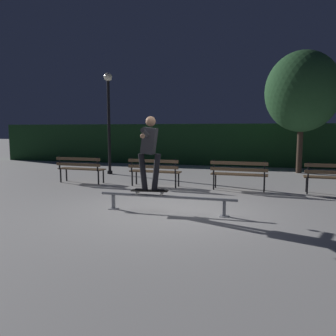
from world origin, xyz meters
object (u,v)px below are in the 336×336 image
(tree_far_right, at_px, (302,92))
(lamp_post_left, at_px, (109,110))
(skateboard, at_px, (150,191))
(skateboarder, at_px, (150,147))
(park_bench_left_center, at_px, (154,169))
(park_bench_right_center, at_px, (239,172))
(grind_rail, at_px, (166,199))
(park_bench_leftmost, at_px, (80,167))
(park_bench_rightmost, at_px, (336,175))

(tree_far_right, relative_size, lamp_post_left, 1.23)
(skateboard, distance_m, lamp_post_left, 6.66)
(skateboard, distance_m, skateboarder, 0.94)
(park_bench_left_center, relative_size, tree_far_right, 0.34)
(park_bench_left_center, xyz_separation_m, tree_far_right, (4.63, 4.64, 2.68))
(skateboard, height_order, park_bench_right_center, park_bench_right_center)
(grind_rail, xyz_separation_m, skateboarder, (-0.36, 0.00, 1.09))
(park_bench_leftmost, distance_m, park_bench_left_center, 2.53)
(skateboarder, bearing_deg, lamp_post_left, 122.95)
(lamp_post_left, bearing_deg, park_bench_left_center, -42.07)
(grind_rail, xyz_separation_m, lamp_post_left, (-3.82, 5.33, 2.19))
(skateboarder, distance_m, park_bench_rightmost, 5.23)
(park_bench_rightmost, bearing_deg, tree_far_right, 95.32)
(grind_rail, xyz_separation_m, park_bench_rightmost, (3.84, 2.98, 0.25))
(park_bench_rightmost, bearing_deg, lamp_post_left, 162.99)
(park_bench_left_center, height_order, park_bench_right_center, same)
(park_bench_leftmost, bearing_deg, park_bench_right_center, 0.00)
(skateboarder, height_order, tree_far_right, tree_far_right)
(grind_rail, distance_m, skateboarder, 1.15)
(skateboard, distance_m, tree_far_right, 8.94)
(grind_rail, height_order, skateboarder, skateboarder)
(grind_rail, distance_m, tree_far_right, 8.84)
(grind_rail, distance_m, lamp_post_left, 6.91)
(skateboard, xyz_separation_m, park_bench_leftmost, (-3.38, 2.98, 0.09))
(lamp_post_left, bearing_deg, skateboarder, -57.05)
(park_bench_right_center, bearing_deg, tree_far_right, 65.63)
(skateboarder, bearing_deg, park_bench_rightmost, 35.32)
(skateboarder, xyz_separation_m, park_bench_rightmost, (4.21, 2.98, -0.84))
(park_bench_right_center, distance_m, park_bench_rightmost, 2.53)
(grind_rail, distance_m, park_bench_rightmost, 4.87)
(skateboard, height_order, park_bench_leftmost, park_bench_leftmost)
(skateboarder, bearing_deg, park_bench_right_center, 60.65)
(park_bench_right_center, height_order, park_bench_rightmost, same)
(park_bench_leftmost, relative_size, park_bench_right_center, 1.00)
(skateboarder, distance_m, park_bench_right_center, 3.52)
(park_bench_leftmost, bearing_deg, skateboarder, -41.37)
(skateboarder, height_order, park_bench_rightmost, skateboarder)
(park_bench_leftmost, distance_m, tree_far_right, 8.94)
(grind_rail, relative_size, tree_far_right, 0.62)
(skateboarder, xyz_separation_m, park_bench_right_center, (1.68, 2.98, -0.84))
(park_bench_leftmost, xyz_separation_m, lamp_post_left, (-0.07, 2.34, 1.94))
(tree_far_right, bearing_deg, skateboard, -116.39)
(park_bench_right_center, bearing_deg, park_bench_rightmost, 0.00)
(park_bench_right_center, bearing_deg, skateboarder, -119.35)
(skateboard, bearing_deg, park_bench_right_center, 60.61)
(grind_rail, height_order, tree_far_right, tree_far_right)
(skateboard, xyz_separation_m, park_bench_left_center, (-0.85, 2.98, 0.09))
(park_bench_right_center, relative_size, lamp_post_left, 0.41)
(grind_rail, bearing_deg, park_bench_left_center, 112.25)
(tree_far_right, bearing_deg, grind_rail, -114.12)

